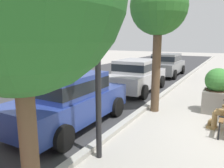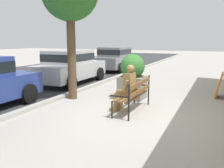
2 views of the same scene
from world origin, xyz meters
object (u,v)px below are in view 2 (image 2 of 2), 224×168
concrete_planter (132,77)px  leaning_signboard (219,85)px  parked_car_silver (70,66)px  parked_car_grey (115,58)px  park_bench (135,93)px  bronze_statue_seated (126,89)px

concrete_planter → leaning_signboard: bearing=-63.4°
parked_car_silver → parked_car_grey: size_ratio=1.00×
concrete_planter → parked_car_silver: bearing=65.8°
concrete_planter → parked_car_silver: 4.03m
leaning_signboard → parked_car_silver: bearing=87.7°
concrete_planter → parked_car_grey: bearing=27.5°
park_bench → leaning_signboard: 3.61m
concrete_planter → leaning_signboard: (1.40, -2.78, -0.33)m
bronze_statue_seated → leaning_signboard: bearing=-38.7°
park_bench → parked_car_silver: 5.27m
bronze_statue_seated → parked_car_grey: parked_car_grey is taller
parked_car_grey → leaning_signboard: bearing=-131.2°
bronze_statue_seated → parked_car_silver: parked_car_silver is taller
bronze_statue_seated → leaning_signboard: size_ratio=1.52×
leaning_signboard → bronze_statue_seated: bearing=141.3°
concrete_planter → bronze_statue_seated: bearing=-167.3°
park_bench → leaning_signboard: park_bench is taller
parked_car_silver → leaning_signboard: (-0.25, -6.46, -0.39)m
bronze_statue_seated → parked_car_grey: 9.57m
parked_car_grey → parked_car_silver: bearing=180.0°
leaning_signboard → park_bench: bearing=142.2°
concrete_planter → leaning_signboard: size_ratio=1.74×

